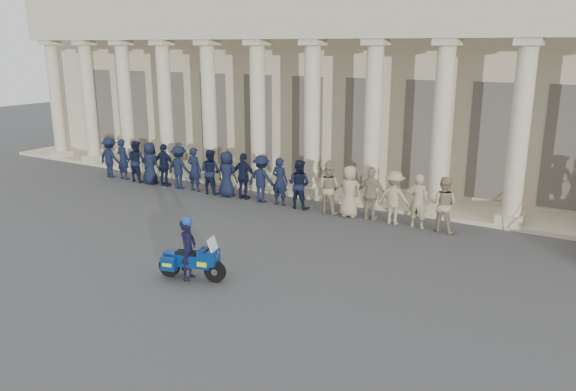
{
  "coord_description": "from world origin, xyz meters",
  "views": [
    {
      "loc": [
        9.33,
        -11.78,
        6.07
      ],
      "look_at": [
        0.85,
        2.51,
        1.6
      ],
      "focal_mm": 35.0,
      "sensor_mm": 36.0,
      "label": 1
    }
  ],
  "objects": [
    {
      "name": "officer_rank",
      "position": [
        -3.36,
        6.24,
        0.95
      ],
      "size": [
        16.81,
        0.72,
        1.89
      ],
      "color": "black",
      "rests_on": "ground"
    },
    {
      "name": "motorcycle",
      "position": [
        0.03,
        -1.1,
        0.53
      ],
      "size": [
        1.88,
        0.98,
        1.23
      ],
      "rotation": [
        0.0,
        0.0,
        0.25
      ],
      "color": "black",
      "rests_on": "ground"
    },
    {
      "name": "building",
      "position": [
        -0.0,
        14.74,
        4.52
      ],
      "size": [
        40.0,
        12.5,
        9.0
      ],
      "color": "#B8AB8A",
      "rests_on": "ground"
    },
    {
      "name": "rider",
      "position": [
        -0.07,
        -1.13,
        0.87
      ],
      "size": [
        0.54,
        0.68,
        1.75
      ],
      "rotation": [
        0.0,
        0.0,
        1.82
      ],
      "color": "black",
      "rests_on": "ground"
    },
    {
      "name": "ground",
      "position": [
        0.0,
        0.0,
        0.0
      ],
      "size": [
        90.0,
        90.0,
        0.0
      ],
      "primitive_type": "plane",
      "color": "#3D3D3F",
      "rests_on": "ground"
    }
  ]
}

